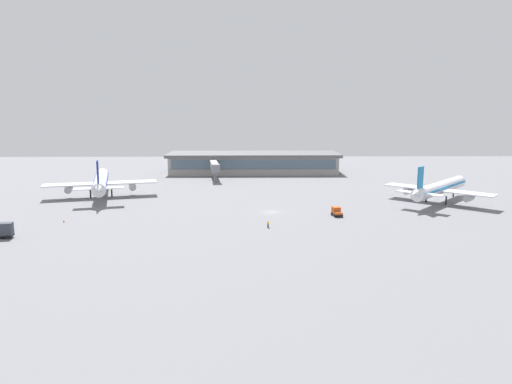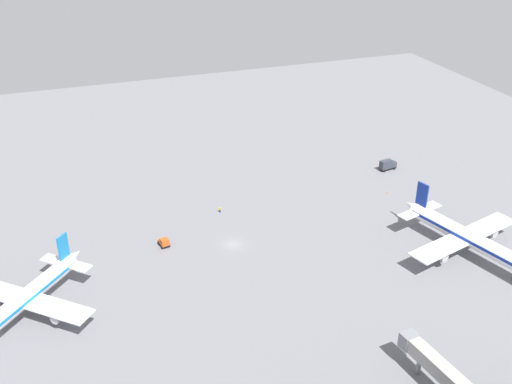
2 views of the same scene
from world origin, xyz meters
name	(u,v)px [view 1 (image 1 of 2)]	position (x,y,z in m)	size (l,w,h in m)	color
ground	(271,212)	(0.00, 0.00, 0.00)	(288.00, 288.00, 0.00)	slate
terminal_building	(253,162)	(3.92, -77.94, 4.23)	(71.75, 21.80, 8.30)	#9E9993
airplane_at_gate	(440,188)	(-49.21, -11.97, 4.29)	(29.58, 31.26, 11.80)	white
airplane_taxiing	(101,182)	(51.64, -23.33, 4.64)	(33.73, 41.29, 12.76)	white
baggage_tug	(337,212)	(-16.35, 4.95, 1.16)	(2.70, 3.49, 2.30)	black
catering_truck	(0,231)	(58.39, 24.67, 1.70)	(5.83, 2.92, 3.30)	black
ground_crew_worker	(268,224)	(1.54, 16.61, 0.85)	(0.54, 0.54, 1.67)	#1E2338
jet_bridge	(214,166)	(18.92, -56.96, 5.13)	(5.15, 18.15, 6.74)	#9E9993
safety_cone_mid_apron	(64,221)	(50.39, 10.65, 0.30)	(0.44, 0.44, 0.60)	#EA590C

